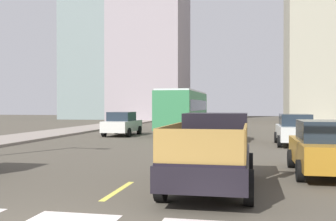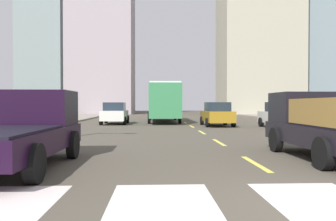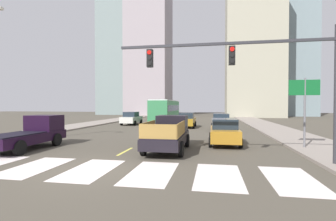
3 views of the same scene
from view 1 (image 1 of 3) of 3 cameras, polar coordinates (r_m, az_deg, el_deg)
sidewalk_left at (r=28.17m, az=-19.99°, el=-3.64°), size 3.90×110.00×0.15m
lane_dash_0 at (r=10.73m, az=-7.01°, el=-11.06°), size 0.16×2.40×0.01m
lane_dash_1 at (r=15.48m, az=-1.10°, el=-7.41°), size 0.16×2.40×0.01m
lane_dash_2 at (r=20.36m, az=1.97°, el=-5.46°), size 0.16×2.40×0.01m
lane_dash_3 at (r=25.28m, az=3.84°, el=-4.25°), size 0.16×2.40×0.01m
lane_dash_4 at (r=30.23m, az=5.09°, el=-3.44°), size 0.16×2.40×0.01m
lane_dash_5 at (r=35.19m, az=5.99°, el=-2.85°), size 0.16×2.40×0.01m
lane_dash_6 at (r=40.16m, az=6.67°, el=-2.41°), size 0.16×2.40×0.01m
lane_dash_7 at (r=45.14m, az=7.19°, el=-2.07°), size 0.16×2.40×0.01m
pickup_stakebed at (r=11.14m, az=6.21°, el=-5.76°), size 2.18×5.20×1.96m
city_bus at (r=32.08m, az=2.20°, el=0.29°), size 2.72×10.80×3.32m
sedan_far at (r=25.61m, az=8.22°, el=-2.27°), size 2.02×4.40×1.72m
sedan_mid at (r=23.34m, az=17.35°, el=-2.59°), size 2.02×4.40×1.72m
sedan_near_left at (r=29.74m, az=-6.45°, el=-1.85°), size 2.02×4.40×1.72m
sedan_near_right at (r=13.74m, az=21.16°, el=-4.90°), size 2.02×4.40×1.72m
block_mid_right at (r=56.57m, az=22.48°, el=13.94°), size 11.94×9.01×30.37m
block_low_left at (r=63.42m, az=-2.47°, el=13.45°), size 10.49×11.65×32.33m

